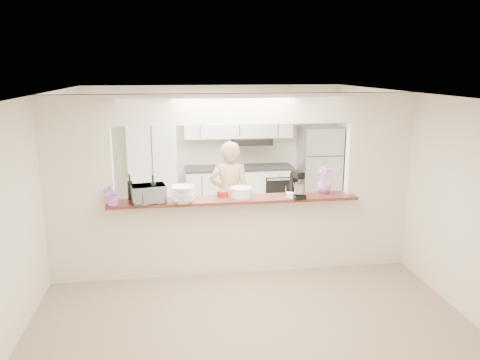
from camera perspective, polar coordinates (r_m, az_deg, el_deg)
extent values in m
plane|color=#9C8A6A|center=(6.81, -0.70, -10.97)|extent=(6.00, 6.00, 0.00)
cube|color=beige|center=(8.24, -2.10, -6.50)|extent=(5.00, 2.90, 0.01)
cube|color=silver|center=(6.47, -19.04, -1.32)|extent=(0.90, 0.15, 2.50)
cube|color=silver|center=(6.95, 16.27, -0.12)|extent=(0.90, 0.15, 2.50)
cube|color=silver|center=(6.22, -0.76, 8.68)|extent=(3.20, 0.15, 0.40)
cube|color=silver|center=(6.61, -0.71, -6.83)|extent=(3.20, 0.15, 1.05)
cube|color=brown|center=(6.40, -0.67, -2.40)|extent=(3.40, 0.38, 0.04)
cube|color=silver|center=(9.03, -10.53, 1.97)|extent=(0.90, 0.60, 2.10)
cube|color=silver|center=(9.25, -0.10, -1.36)|extent=(2.10, 0.60, 0.90)
cube|color=#2B2B2D|center=(9.14, -0.10, 1.49)|extent=(2.10, 0.62, 0.04)
cube|color=silver|center=(9.11, -0.21, 7.54)|extent=(2.10, 0.35, 0.75)
cube|color=black|center=(9.10, 1.44, 4.77)|extent=(0.75, 0.45, 0.12)
cube|color=black|center=(9.08, 4.86, -1.37)|extent=(0.55, 0.02, 0.55)
cube|color=#B6B6BB|center=(9.46, 9.59, 1.28)|extent=(0.75, 0.70, 1.70)
imported|color=#CE6DB4|center=(6.26, -15.24, -1.59)|extent=(0.34, 0.31, 0.31)
cylinder|color=black|center=(6.21, -10.51, -1.57)|extent=(0.08, 0.08, 0.28)
cylinder|color=black|center=(6.17, -10.59, 0.15)|extent=(0.03, 0.03, 0.10)
cylinder|color=black|center=(6.45, -13.24, -1.25)|extent=(0.07, 0.07, 0.26)
cylinder|color=black|center=(6.41, -13.32, 0.27)|extent=(0.02, 0.02, 0.09)
imported|color=#A7A8AC|center=(6.27, -11.09, -1.66)|extent=(0.48, 0.37, 0.24)
imported|color=white|center=(6.20, -6.96, -1.78)|extent=(0.33, 0.33, 0.22)
cylinder|color=white|center=(6.44, 0.15, -1.53)|extent=(0.28, 0.28, 0.13)
cylinder|color=white|center=(6.42, 0.15, -0.95)|extent=(0.29, 0.29, 0.01)
cylinder|color=white|center=(6.47, 0.12, -1.58)|extent=(0.30, 0.30, 0.10)
cylinder|color=white|center=(6.45, 0.12, -1.11)|extent=(0.31, 0.31, 0.01)
cylinder|color=maroon|center=(6.49, -2.13, -1.65)|extent=(0.16, 0.16, 0.07)
cylinder|color=tan|center=(6.41, -0.25, -1.90)|extent=(0.13, 0.13, 0.06)
cube|color=silver|center=(6.44, 6.53, -2.12)|extent=(0.26, 0.20, 0.01)
cube|color=white|center=(6.43, 6.54, -1.81)|extent=(0.12, 0.12, 0.06)
cube|color=black|center=(6.45, 6.96, -1.90)|extent=(0.20, 0.28, 0.06)
cube|color=black|center=(6.49, 6.67, -0.29)|extent=(0.12, 0.11, 0.27)
cube|color=black|center=(6.37, 7.07, 0.68)|extent=(0.14, 0.23, 0.09)
cylinder|color=#B7B7BC|center=(6.38, 7.19, -1.13)|extent=(0.13, 0.13, 0.12)
imported|color=#A360B3|center=(6.72, 10.27, 0.02)|extent=(0.21, 0.21, 0.38)
imported|color=tan|center=(7.27, -1.28, -2.09)|extent=(0.68, 0.48, 1.74)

